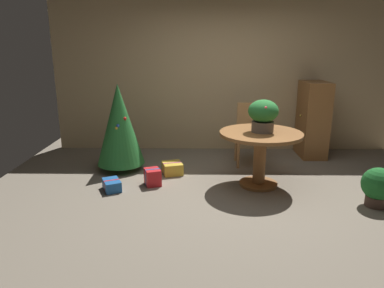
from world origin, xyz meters
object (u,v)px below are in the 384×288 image
holiday_tree (119,125)px  potted_plant (378,186)px  gift_box_blue (112,185)px  gift_box_gold (172,168)px  wooden_cabinet (313,119)px  wooden_chair_far (250,130)px  flower_vase (263,114)px  gift_box_red (153,177)px  round_dining_table (260,146)px

holiday_tree → potted_plant: holiday_tree is taller
potted_plant → gift_box_blue: bearing=172.5°
gift_box_gold → wooden_cabinet: (2.33, 0.96, 0.55)m
wooden_chair_far → gift_box_blue: bearing=-149.3°
potted_plant → wooden_cabinet: bearing=94.7°
flower_vase → wooden_chair_far: (-0.02, 0.94, -0.43)m
gift_box_red → gift_box_blue: 0.55m
round_dining_table → gift_box_gold: size_ratio=3.04×
gift_box_blue → wooden_cabinet: 3.52m
holiday_tree → gift_box_gold: (0.80, -0.19, -0.62)m
flower_vase → gift_box_blue: size_ratio=1.21×
holiday_tree → gift_box_gold: size_ratio=3.67×
round_dining_table → wooden_chair_far: (-0.00, 0.96, -0.00)m
potted_plant → holiday_tree: bearing=159.1°
gift_box_red → flower_vase: bearing=1.1°
wooden_cabinet → gift_box_gold: bearing=-157.5°
gift_box_gold → wooden_cabinet: 2.58m
round_dining_table → wooden_chair_far: size_ratio=1.12×
wooden_chair_far → wooden_cabinet: 1.20m
gift_box_blue → gift_box_gold: (0.75, 0.64, 0.02)m
gift_box_red → wooden_cabinet: (2.56, 1.41, 0.52)m
gift_box_gold → holiday_tree: bearing=166.6°
flower_vase → wooden_chair_far: flower_vase is taller
gift_box_blue → round_dining_table: bearing=6.0°
flower_vase → holiday_tree: 2.13m
flower_vase → wooden_cabinet: (1.10, 1.38, -0.35)m
gift_box_red → gift_box_gold: (0.24, 0.45, -0.03)m
gift_box_red → gift_box_blue: gift_box_red is taller
holiday_tree → gift_box_blue: holiday_tree is taller
flower_vase → gift_box_gold: flower_vase is taller
holiday_tree → gift_box_red: (0.56, -0.63, -0.59)m
gift_box_blue → potted_plant: size_ratio=0.75×
wooden_chair_far → flower_vase: bearing=-88.8°
wooden_cabinet → potted_plant: (0.17, -2.03, -0.38)m
flower_vase → potted_plant: (1.27, -0.65, -0.73)m
gift_box_gold → wooden_cabinet: bearing=22.5°
gift_box_gold → wooden_chair_far: bearing=23.6°
holiday_tree → gift_box_red: 1.03m
round_dining_table → wooden_cabinet: size_ratio=0.86×
gift_box_red → wooden_cabinet: size_ratio=0.22×
flower_vase → wooden_chair_far: 1.04m
flower_vase → gift_box_red: 1.70m
round_dining_table → holiday_tree: (-2.00, 0.62, 0.15)m
round_dining_table → holiday_tree: 2.10m
gift_box_red → potted_plant: potted_plant is taller
round_dining_table → holiday_tree: holiday_tree is taller
gift_box_blue → gift_box_red: bearing=20.5°
flower_vase → gift_box_red: (-1.46, -0.03, -0.87)m
gift_box_red → gift_box_blue: bearing=-159.5°
round_dining_table → wooden_cabinet: 1.79m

